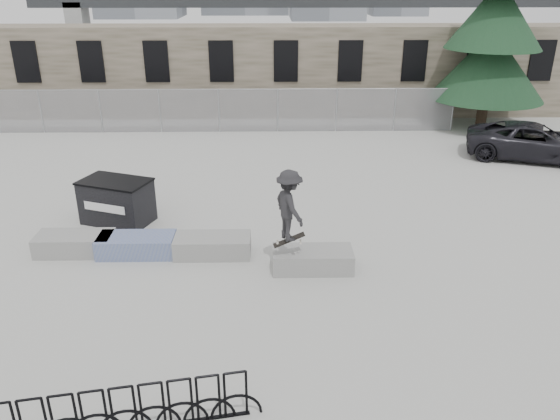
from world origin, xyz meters
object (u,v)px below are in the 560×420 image
object	(u,v)px
planter_far_left	(75,243)
bike_rack	(124,410)
planter_center_right	(213,245)
skateboarder	(289,206)
planter_offset	(313,259)
planter_center_left	(137,244)
spruce_tree	(495,29)
dumpster	(117,201)
suv	(534,142)

from	to	relation	value
planter_far_left	bike_rack	distance (m)	6.90
planter_center_right	skateboarder	xyz separation A→B (m)	(1.98, -1.07, 1.55)
planter_offset	bike_rack	xyz separation A→B (m)	(-3.42, -5.28, 0.15)
planter_center_left	skateboarder	size ratio (longest dim) A/B	1.04
skateboarder	spruce_tree	bearing A→B (deg)	-59.54
planter_far_left	dumpster	world-z (taller)	dumpster
planter_far_left	suv	world-z (taller)	suv
planter_far_left	skateboarder	xyz separation A→B (m)	(5.66, -1.25, 1.55)
suv	dumpster	bearing A→B (deg)	130.56
spruce_tree	suv	xyz separation A→B (m)	(0.26, -5.01, -3.87)
suv	planter_far_left	bearing A→B (deg)	135.84
planter_center_left	skateboarder	world-z (taller)	skateboarder
skateboarder	suv	bearing A→B (deg)	-72.67
spruce_tree	planter_offset	bearing A→B (deg)	-123.71
bike_rack	spruce_tree	distance (m)	23.31
spruce_tree	planter_far_left	bearing A→B (deg)	-140.37
suv	planter_center_left	bearing A→B (deg)	138.84
planter_far_left	planter_center_right	size ratio (longest dim) A/B	1.00
bike_rack	skateboarder	size ratio (longest dim) A/B	2.30
suv	spruce_tree	bearing A→B (deg)	22.43
suv	skateboarder	size ratio (longest dim) A/B	2.66
planter_far_left	planter_center_right	distance (m)	3.68
bike_rack	skateboarder	distance (m)	5.94
planter_offset	bike_rack	world-z (taller)	bike_rack
bike_rack	skateboarder	bearing A→B (deg)	60.79
planter_offset	skateboarder	xyz separation A→B (m)	(-0.60, -0.24, 1.55)
planter_center_right	dumpster	distance (m)	3.74
dumpster	spruce_tree	world-z (taller)	spruce_tree
suv	skateboarder	bearing A→B (deg)	151.37
planter_far_left	planter_offset	bearing A→B (deg)	-9.16
planter_offset	planter_center_left	bearing A→B (deg)	169.07
planter_center_left	skateboarder	bearing A→B (deg)	-15.80
planter_offset	suv	xyz separation A→B (m)	(9.50, 8.83, 0.43)
planter_center_left	spruce_tree	size ratio (longest dim) A/B	0.17
planter_far_left	skateboarder	world-z (taller)	skateboarder
planter_far_left	planter_center_left	distance (m)	1.67
dumpster	spruce_tree	bearing A→B (deg)	56.93
planter_center_right	planter_center_left	bearing A→B (deg)	178.17
planter_center_right	skateboarder	bearing A→B (deg)	-28.28
spruce_tree	planter_center_right	bearing A→B (deg)	-132.23
planter_far_left	planter_center_right	xyz separation A→B (m)	(3.68, -0.19, 0.00)
planter_offset	spruce_tree	size ratio (longest dim) A/B	0.17
dumpster	spruce_tree	size ratio (longest dim) A/B	0.20
planter_center_left	planter_offset	distance (m)	4.68
planter_offset	dumpster	distance (m)	6.37
spruce_tree	suv	size ratio (longest dim) A/B	2.24
bike_rack	dumpster	bearing A→B (deg)	104.81
planter_offset	bike_rack	size ratio (longest dim) A/B	0.45
bike_rack	suv	size ratio (longest dim) A/B	0.86
planter_center_left	spruce_tree	xyz separation A→B (m)	(13.83, 12.96, 4.30)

